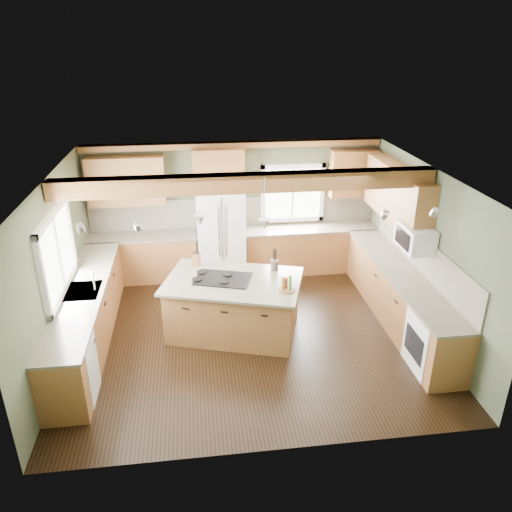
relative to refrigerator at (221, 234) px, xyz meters
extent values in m
plane|color=black|center=(0.30, -2.12, -0.90)|extent=(5.60, 5.60, 0.00)
plane|color=silver|center=(0.30, -2.12, 1.70)|extent=(5.60, 5.60, 0.00)
plane|color=#444D37|center=(0.30, 0.38, 0.40)|extent=(5.60, 0.00, 5.60)
plane|color=#444D37|center=(-2.50, -2.12, 0.40)|extent=(0.00, 5.00, 5.00)
plane|color=#444D37|center=(3.10, -2.12, 0.40)|extent=(0.00, 5.00, 5.00)
cube|color=brown|center=(0.30, -2.02, 1.57)|extent=(5.55, 0.26, 0.26)
cube|color=brown|center=(0.30, 0.28, 1.64)|extent=(5.55, 0.20, 0.10)
cube|color=brown|center=(0.30, 0.36, 0.31)|extent=(5.58, 0.03, 0.58)
cube|color=brown|center=(3.08, -2.07, 0.31)|extent=(0.03, 3.70, 0.58)
cube|color=brown|center=(-1.49, 0.08, -0.46)|extent=(2.02, 0.60, 0.88)
cube|color=#484234|center=(-1.49, 0.08, 0.00)|extent=(2.06, 0.64, 0.04)
cube|color=brown|center=(1.79, 0.08, -0.46)|extent=(2.62, 0.60, 0.88)
cube|color=#484234|center=(1.79, 0.08, 0.00)|extent=(2.66, 0.64, 0.04)
cube|color=brown|center=(-2.20, -2.07, -0.46)|extent=(0.60, 3.70, 0.88)
cube|color=#484234|center=(-2.20, -2.07, 0.00)|extent=(0.64, 3.74, 0.04)
cube|color=brown|center=(2.80, -2.07, -0.46)|extent=(0.60, 3.70, 0.88)
cube|color=#484234|center=(2.80, -2.07, 0.00)|extent=(0.64, 3.74, 0.04)
cube|color=brown|center=(-1.69, 0.21, 1.05)|extent=(1.40, 0.35, 0.90)
cube|color=brown|center=(0.00, 0.21, 1.25)|extent=(0.96, 0.35, 0.70)
cube|color=brown|center=(2.92, -1.22, 1.05)|extent=(0.35, 2.20, 0.90)
cube|color=brown|center=(2.60, 0.21, 1.05)|extent=(0.90, 0.35, 0.90)
cube|color=white|center=(-2.48, -2.07, 0.65)|extent=(0.04, 1.60, 1.05)
cube|color=white|center=(1.45, 0.36, 0.65)|extent=(1.10, 0.04, 1.00)
cube|color=#262628|center=(-2.20, -2.07, 0.01)|extent=(0.50, 0.65, 0.03)
cylinder|color=#B2B2B7|center=(-2.02, -2.07, 0.15)|extent=(0.02, 0.02, 0.28)
cube|color=white|center=(-2.19, -3.37, -0.47)|extent=(0.60, 0.60, 0.84)
cube|color=white|center=(2.79, -3.37, -0.47)|extent=(0.60, 0.72, 0.84)
cube|color=white|center=(2.88, -2.17, 0.65)|extent=(0.40, 0.70, 0.38)
cone|color=#B2B2B7|center=(-0.41, -1.87, 0.98)|extent=(0.18, 0.18, 0.16)
cone|color=#B2B2B7|center=(0.52, -2.17, 0.98)|extent=(0.18, 0.18, 0.16)
cube|color=silver|center=(0.00, 0.00, 0.00)|extent=(0.90, 0.74, 1.80)
cube|color=brown|center=(0.06, -2.02, -0.46)|extent=(2.22, 1.72, 0.88)
cube|color=#484234|center=(0.06, -2.02, 0.00)|extent=(2.38, 1.88, 0.04)
cube|color=black|center=(-0.10, -1.97, 0.03)|extent=(0.97, 0.79, 0.02)
cube|color=brown|center=(-0.49, -1.39, 0.12)|extent=(0.14, 0.12, 0.20)
cylinder|color=#38322D|center=(0.76, -1.73, 0.10)|extent=(0.17, 0.17, 0.17)
camera|label=1|loc=(-0.48, -8.92, 3.54)|focal=35.00mm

